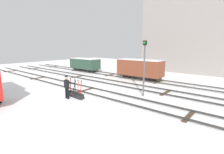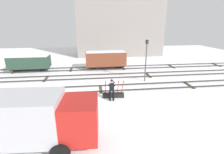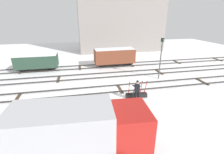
# 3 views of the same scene
# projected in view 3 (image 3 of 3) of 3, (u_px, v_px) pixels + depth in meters

# --- Properties ---
(ground_plane) EXTENTS (60.00, 60.00, 0.00)m
(ground_plane) POSITION_uv_depth(u_px,v_px,m) (120.00, 89.00, 15.25)
(ground_plane) COLOR white
(track_main_line) EXTENTS (44.00, 1.94, 0.18)m
(track_main_line) POSITION_uv_depth(u_px,v_px,m) (120.00, 88.00, 15.21)
(track_main_line) COLOR #2D2B28
(track_main_line) RESTS_ON ground_plane
(track_siding_near) EXTENTS (44.00, 1.94, 0.18)m
(track_siding_near) POSITION_uv_depth(u_px,v_px,m) (112.00, 75.00, 18.66)
(track_siding_near) COLOR #2D2B28
(track_siding_near) RESTS_ON ground_plane
(track_siding_far) EXTENTS (44.00, 1.94, 0.18)m
(track_siding_far) POSITION_uv_depth(u_px,v_px,m) (106.00, 66.00, 22.02)
(track_siding_far) COLOR #2D2B28
(track_siding_far) RESTS_ON ground_plane
(switch_lever_frame) EXTENTS (1.82, 0.49, 1.45)m
(switch_lever_frame) POSITION_uv_depth(u_px,v_px,m) (136.00, 95.00, 13.63)
(switch_lever_frame) COLOR black
(switch_lever_frame) RESTS_ON ground_plane
(rail_worker) EXTENTS (0.57, 0.69, 1.80)m
(rail_worker) POSITION_uv_depth(u_px,v_px,m) (137.00, 89.00, 12.79)
(rail_worker) COLOR black
(rail_worker) RESTS_ON ground_plane
(delivery_truck) EXTENTS (6.37, 2.76, 2.75)m
(delivery_truck) POSITION_uv_depth(u_px,v_px,m) (80.00, 130.00, 7.42)
(delivery_truck) COLOR #B21E19
(delivery_truck) RESTS_ON ground_plane
(signal_post) EXTENTS (0.24, 0.32, 4.34)m
(signal_post) POSITION_uv_depth(u_px,v_px,m) (161.00, 55.00, 16.89)
(signal_post) COLOR #4C4C4C
(signal_post) RESTS_ON ground_plane
(apartment_building) EXTENTS (16.01, 6.51, 13.06)m
(apartment_building) POSITION_uv_depth(u_px,v_px,m) (120.00, 15.00, 30.62)
(apartment_building) COLOR gray
(apartment_building) RESTS_ON ground_plane
(freight_car_back_track) EXTENTS (5.36, 2.10, 2.36)m
(freight_car_back_track) POSITION_uv_depth(u_px,v_px,m) (114.00, 56.00, 21.79)
(freight_car_back_track) COLOR #2D2B28
(freight_car_back_track) RESTS_ON ground_plane
(freight_car_mid_siding) EXTENTS (4.90, 1.99, 2.02)m
(freight_car_mid_siding) POSITION_uv_depth(u_px,v_px,m) (37.00, 61.00, 19.98)
(freight_car_mid_siding) COLOR #2D2B28
(freight_car_mid_siding) RESTS_ON ground_plane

